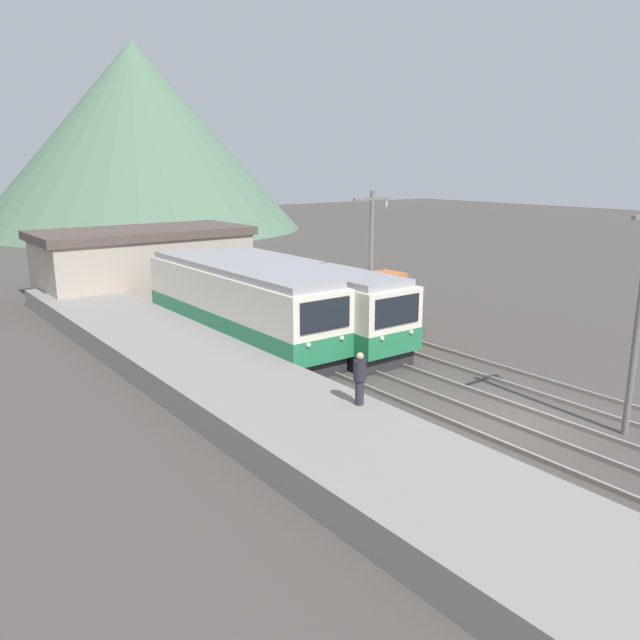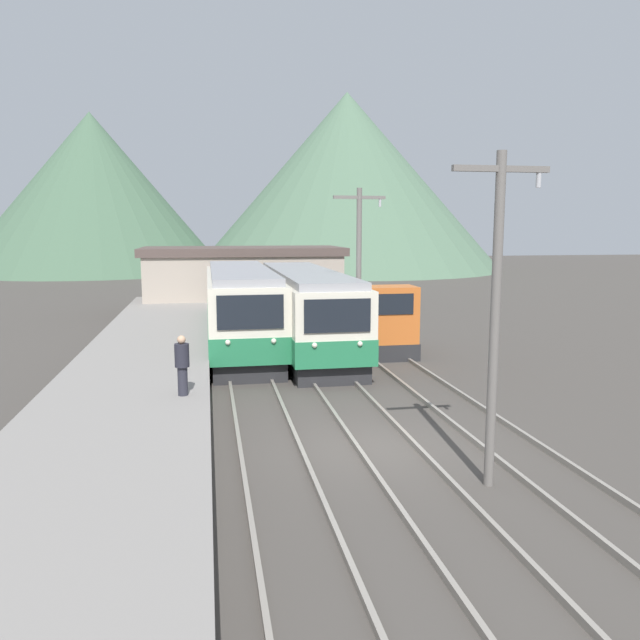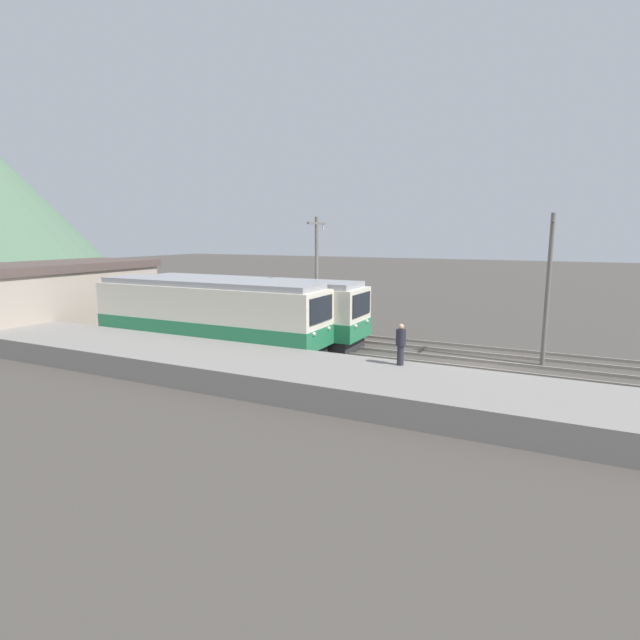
{
  "view_description": "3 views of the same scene",
  "coord_description": "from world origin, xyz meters",
  "views": [
    {
      "loc": [
        -16.01,
        -10.9,
        7.8
      ],
      "look_at": [
        -1.45,
        8.41,
        1.82
      ],
      "focal_mm": 35.0,
      "sensor_mm": 36.0,
      "label": 1
    },
    {
      "loc": [
        -3.98,
        -14.16,
        5.33
      ],
      "look_at": [
        0.1,
        8.42,
        1.94
      ],
      "focal_mm": 35.0,
      "sensor_mm": 36.0,
      "label": 2
    },
    {
      "loc": [
        -22.62,
        -3.24,
        5.89
      ],
      "look_at": [
        -0.81,
        7.51,
        1.71
      ],
      "focal_mm": 28.0,
      "sensor_mm": 36.0,
      "label": 3
    }
  ],
  "objects": [
    {
      "name": "track_left",
      "position": [
        -2.6,
        0.0,
        0.07
      ],
      "size": [
        1.54,
        60.0,
        0.14
      ],
      "color": "gray",
      "rests_on": "ground"
    },
    {
      "name": "track_right",
      "position": [
        3.2,
        0.0,
        0.07
      ],
      "size": [
        1.54,
        60.0,
        0.14
      ],
      "color": "gray",
      "rests_on": "ground"
    },
    {
      "name": "shunting_locomotive",
      "position": [
        3.2,
        11.4,
        1.21
      ],
      "size": [
        2.4,
        4.67,
        3.0
      ],
      "color": "#28282B",
      "rests_on": "ground"
    },
    {
      "name": "station_building",
      "position": [
        -1.75,
        26.0,
        2.09
      ],
      "size": [
        12.6,
        6.3,
        4.13
      ],
      "color": "#AD9E8E",
      "rests_on": "ground"
    },
    {
      "name": "catenary_mast_near",
      "position": [
        1.71,
        -2.58,
        3.73
      ],
      "size": [
        2.0,
        0.2,
        6.82
      ],
      "color": "slate",
      "rests_on": "ground"
    },
    {
      "name": "catenary_mast_mid",
      "position": [
        1.71,
        8.95,
        3.73
      ],
      "size": [
        2.0,
        0.2,
        6.82
      ],
      "color": "slate",
      "rests_on": "ground"
    },
    {
      "name": "platform_left",
      "position": [
        -6.25,
        0.0,
        0.48
      ],
      "size": [
        4.5,
        54.0,
        0.97
      ],
      "primitive_type": "cube",
      "color": "gray",
      "rests_on": "ground"
    },
    {
      "name": "ground_plane",
      "position": [
        0.0,
        0.0,
        0.0
      ],
      "size": [
        200.0,
        200.0,
        0.0
      ],
      "primitive_type": "plane",
      "color": "#47423D"
    },
    {
      "name": "commuter_train_center",
      "position": [
        0.2,
        12.57,
        1.64
      ],
      "size": [
        2.84,
        13.81,
        3.51
      ],
      "color": "#28282B",
      "rests_on": "ground"
    },
    {
      "name": "person_on_platform",
      "position": [
        -4.69,
        2.18,
        1.83
      ],
      "size": [
        0.38,
        0.38,
        1.6
      ],
      "color": "#282833",
      "rests_on": "platform_left"
    },
    {
      "name": "commuter_train_left",
      "position": [
        -2.6,
        12.97,
        1.68
      ],
      "size": [
        2.84,
        12.93,
        3.62
      ],
      "color": "#28282B",
      "rests_on": "ground"
    },
    {
      "name": "track_center",
      "position": [
        0.2,
        0.0,
        0.07
      ],
      "size": [
        1.54,
        60.0,
        0.14
      ],
      "color": "gray",
      "rests_on": "ground"
    }
  ]
}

